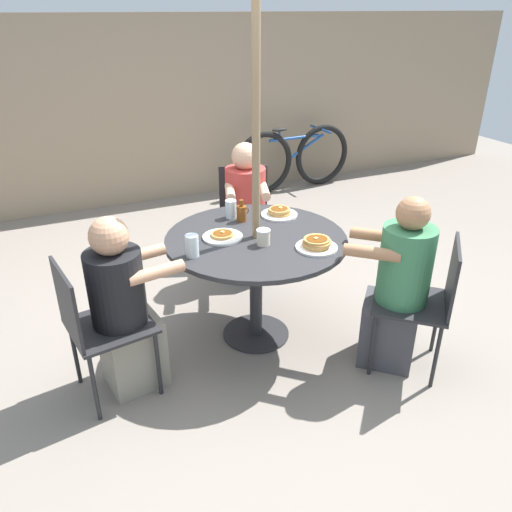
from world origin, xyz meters
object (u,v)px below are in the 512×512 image
Objects in this scene: patio_table at (256,251)px; diner_south at (124,312)px; syrup_bottle at (242,213)px; patio_chair_north at (426,297)px; diner_east at (246,217)px; patio_chair_south at (95,322)px; patio_chair_east at (244,211)px; drinking_glass_a at (192,246)px; bicycle at (294,158)px; diner_north at (397,290)px; pancake_plate_a at (317,244)px; pancake_plate_c at (223,236)px; coffee_cup at (263,237)px; pancake_plate_b at (279,213)px; drinking_glass_b at (231,209)px.

patio_table is 1.06× the size of diner_south.
syrup_bottle is (0.02, 0.27, 0.16)m from patio_table.
patio_chair_north is 1.63m from diner_east.
diner_east is at bearing 117.77° from patio_chair_south.
patio_chair_east is 1.38m from drinking_glass_a.
patio_chair_east is 2.12m from bicycle.
diner_east is 1.03× the size of diner_south.
diner_north is 1.12m from syrup_bottle.
patio_table is at bearing 90.00° from diner_south.
diner_east is 4.44× the size of pancake_plate_a.
patio_chair_north is 1.90m from patio_chair_south.
diner_south is at bearing 172.36° from pancake_plate_a.
patio_table is at bearing 12.36° from drinking_glass_a.
pancake_plate_c is (-0.54, -0.93, 0.26)m from patio_chair_east.
patio_chair_north is at bearing -51.95° from syrup_bottle.
diner_north is 4.42× the size of pancake_plate_a.
coffee_cup is at bearing -93.39° from syrup_bottle.
pancake_plate_a is 0.59m from pancake_plate_c.
patio_chair_north is 5.71× the size of syrup_bottle.
diner_north is at bearing 64.08° from diner_south.
patio_chair_south reaches higher than patio_table.
pancake_plate_a is 0.32m from coffee_cup.
pancake_plate_c is (-0.98, 0.77, 0.26)m from patio_chair_north.
pancake_plate_c is at bearing 94.48° from diner_north.
coffee_cup is (0.19, -0.19, 0.04)m from pancake_plate_c.
bicycle is (1.68, 2.64, -0.26)m from patio_table.
drinking_glass_a is at bearing 107.80° from diner_north.
diner_north is at bearing 66.49° from patio_chair_south.
diner_north is 7.41× the size of syrup_bottle.
diner_east is 11.38× the size of coffee_cup.
patio_chair_south is at bearing -161.90° from pancake_plate_b.
diner_east is 1.30× the size of patio_chair_south.
diner_east is at bearing 64.60° from syrup_bottle.
patio_table is 0.73× the size of bicycle.
diner_south reaches higher than pancake_plate_a.
syrup_bottle is 1.20× the size of drinking_glass_b.
pancake_plate_b is at bearing -122.57° from bicycle.
pancake_plate_a is at bearing -49.45° from patio_table.
drinking_glass_a is (0.60, 0.08, 0.31)m from patio_chair_south.
drinking_glass_b reaches higher than bicycle.
coffee_cup is 0.48m from drinking_glass_b.
pancake_plate_b is (-0.37, 0.85, 0.25)m from diner_north.
drinking_glass_b is (-0.02, 0.48, 0.01)m from coffee_cup.
diner_south is 1.03m from drinking_glass_b.
patio_chair_east is 1.21m from coffee_cup.
pancake_plate_a is 2.56× the size of coffee_cup.
syrup_bottle is (1.06, 0.45, 0.30)m from patio_chair_south.
patio_chair_north is 0.17m from diner_north.
pancake_plate_c is (0.84, 0.25, 0.26)m from patio_chair_south.
patio_chair_north is at bearing 64.09° from patio_chair_south.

